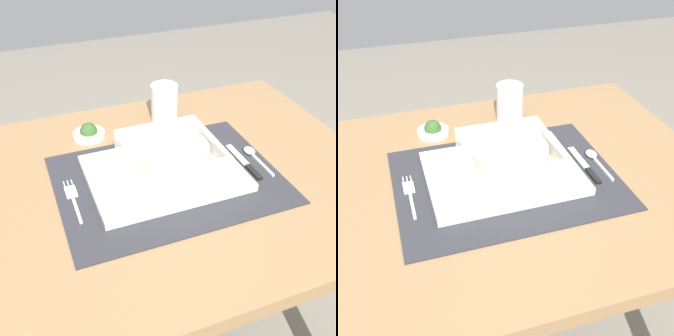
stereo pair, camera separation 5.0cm
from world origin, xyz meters
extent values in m
cube|color=#936D47|center=(0.00, 0.00, 0.70)|extent=(0.89, 0.70, 0.03)
cube|color=brown|center=(-0.40, 0.30, 0.34)|extent=(0.05, 0.05, 0.68)
cube|color=brown|center=(0.40, 0.30, 0.34)|extent=(0.05, 0.05, 0.68)
cube|color=#2D2D33|center=(-0.01, -0.01, 0.72)|extent=(0.45, 0.34, 0.00)
cube|color=white|center=(-0.01, 0.00, 0.72)|extent=(0.31, 0.23, 0.02)
cube|color=white|center=(0.01, 0.01, 0.74)|extent=(0.19, 0.19, 0.01)
cube|color=white|center=(-0.08, 0.01, 0.76)|extent=(0.01, 0.19, 0.04)
cube|color=white|center=(0.10, 0.01, 0.76)|extent=(0.01, 0.19, 0.04)
cube|color=white|center=(0.01, -0.08, 0.76)|extent=(0.17, 0.01, 0.04)
cube|color=white|center=(0.01, 0.10, 0.76)|extent=(0.17, 0.01, 0.04)
cylinder|color=beige|center=(0.01, 0.01, 0.76)|extent=(0.16, 0.16, 0.03)
cube|color=silver|center=(-0.20, -0.04, 0.72)|extent=(0.01, 0.08, 0.00)
cube|color=silver|center=(-0.20, 0.01, 0.72)|extent=(0.02, 0.04, 0.00)
cylinder|color=silver|center=(-0.21, 0.04, 0.72)|extent=(0.00, 0.02, 0.00)
cylinder|color=silver|center=(-0.20, 0.04, 0.72)|extent=(0.00, 0.02, 0.00)
cylinder|color=silver|center=(-0.19, 0.04, 0.72)|extent=(0.00, 0.02, 0.00)
cube|color=silver|center=(0.20, -0.05, 0.72)|extent=(0.01, 0.08, 0.00)
ellipsoid|color=silver|center=(0.20, 0.01, 0.72)|extent=(0.02, 0.03, 0.01)
cube|color=black|center=(0.17, -0.06, 0.72)|extent=(0.01, 0.05, 0.01)
cube|color=silver|center=(0.17, 0.01, 0.72)|extent=(0.01, 0.09, 0.00)
cylinder|color=white|center=(0.08, 0.23, 0.76)|extent=(0.07, 0.07, 0.09)
cylinder|color=gold|center=(0.08, 0.23, 0.74)|extent=(0.05, 0.05, 0.05)
cylinder|color=white|center=(-0.12, 0.22, 0.72)|extent=(0.08, 0.08, 0.01)
sphere|color=#335926|center=(-0.12, 0.22, 0.73)|extent=(0.04, 0.04, 0.04)
camera|label=1|loc=(-0.26, -0.67, 1.24)|focal=45.59mm
camera|label=2|loc=(-0.22, -0.68, 1.24)|focal=45.59mm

